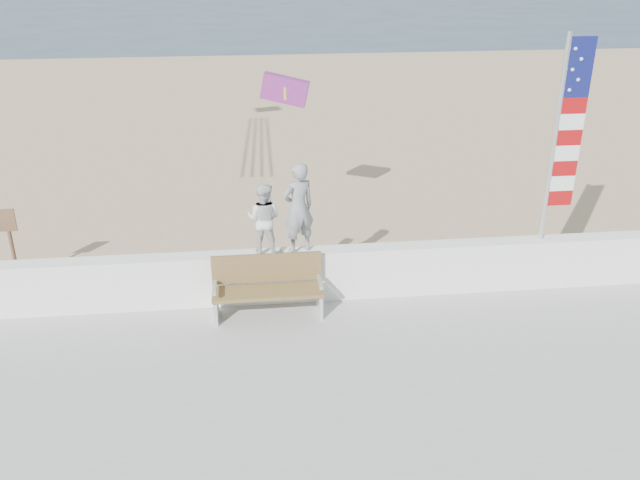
{
  "coord_description": "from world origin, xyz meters",
  "views": [
    {
      "loc": [
        -0.94,
        -8.28,
        5.92
      ],
      "look_at": [
        0.2,
        1.8,
        1.35
      ],
      "focal_mm": 38.0,
      "sensor_mm": 36.0,
      "label": 1
    }
  ],
  "objects_px": {
    "child": "(264,219)",
    "adult": "(298,208)",
    "bench": "(267,286)",
    "flag": "(563,132)"
  },
  "relations": [
    {
      "from": "child",
      "to": "adult",
      "type": "bearing_deg",
      "value": -158.72
    },
    {
      "from": "child",
      "to": "bench",
      "type": "distance_m",
      "value": 1.1
    },
    {
      "from": "adult",
      "to": "bench",
      "type": "height_order",
      "value": "adult"
    },
    {
      "from": "child",
      "to": "bench",
      "type": "bearing_deg",
      "value": 112.03
    },
    {
      "from": "adult",
      "to": "child",
      "type": "height_order",
      "value": "adult"
    },
    {
      "from": "adult",
      "to": "flag",
      "type": "xyz_separation_m",
      "value": [
        4.35,
        -0.0,
        1.14
      ]
    },
    {
      "from": "adult",
      "to": "flag",
      "type": "height_order",
      "value": "flag"
    },
    {
      "from": "bench",
      "to": "flag",
      "type": "distance_m",
      "value": 5.45
    },
    {
      "from": "adult",
      "to": "child",
      "type": "bearing_deg",
      "value": -24.8
    },
    {
      "from": "adult",
      "to": "bench",
      "type": "bearing_deg",
      "value": 14.16
    }
  ]
}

